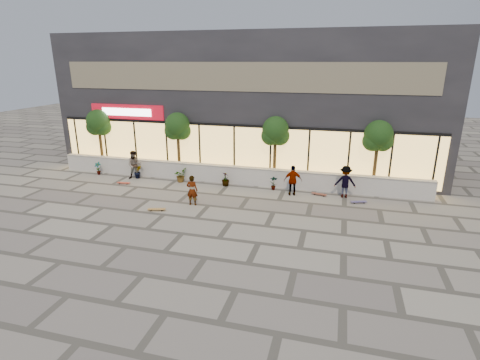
% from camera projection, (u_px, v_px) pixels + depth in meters
% --- Properties ---
extents(ground, '(80.00, 80.00, 0.00)m').
position_uv_depth(ground, '(182.00, 234.00, 15.59)').
color(ground, '#9C9887').
rests_on(ground, ground).
extents(planter_wall, '(22.00, 0.42, 1.04)m').
position_uv_depth(planter_wall, '(230.00, 174.00, 21.86)').
color(planter_wall, silver).
rests_on(planter_wall, ground).
extents(retail_building, '(24.00, 9.17, 8.50)m').
position_uv_depth(retail_building, '(252.00, 100.00, 25.77)').
color(retail_building, '#242429').
rests_on(retail_building, ground).
extents(shrub_a, '(0.43, 0.29, 0.81)m').
position_uv_depth(shrub_a, '(98.00, 168.00, 23.52)').
color(shrub_a, '#113813').
rests_on(shrub_a, ground).
extents(shrub_b, '(0.57, 0.57, 0.81)m').
position_uv_depth(shrub_b, '(138.00, 172.00, 22.82)').
color(shrub_b, '#113813').
rests_on(shrub_b, ground).
extents(shrub_c, '(0.68, 0.77, 0.81)m').
position_uv_depth(shrub_c, '(180.00, 175.00, 22.12)').
color(shrub_c, '#113813').
rests_on(shrub_c, ground).
extents(shrub_d, '(0.64, 0.64, 0.81)m').
position_uv_depth(shrub_d, '(225.00, 179.00, 21.42)').
color(shrub_d, '#113813').
rests_on(shrub_d, ground).
extents(shrub_e, '(0.46, 0.35, 0.81)m').
position_uv_depth(shrub_e, '(274.00, 183.00, 20.72)').
color(shrub_e, '#113813').
rests_on(shrub_e, ground).
extents(tree_west, '(1.60, 1.50, 3.92)m').
position_uv_depth(tree_west, '(99.00, 124.00, 24.00)').
color(tree_west, '#403117').
rests_on(tree_west, ground).
extents(tree_midwest, '(1.60, 1.50, 3.92)m').
position_uv_depth(tree_midwest, '(178.00, 128.00, 22.63)').
color(tree_midwest, '#403117').
rests_on(tree_midwest, ground).
extents(tree_mideast, '(1.60, 1.50, 3.92)m').
position_uv_depth(tree_mideast, '(275.00, 133.00, 21.13)').
color(tree_mideast, '#403117').
rests_on(tree_mideast, ground).
extents(tree_east, '(1.60, 1.50, 3.92)m').
position_uv_depth(tree_east, '(378.00, 138.00, 19.76)').
color(tree_east, '#403117').
rests_on(tree_east, ground).
extents(skater_center, '(0.58, 0.40, 1.53)m').
position_uv_depth(skater_center, '(192.00, 190.00, 18.47)').
color(skater_center, white).
rests_on(skater_center, ground).
extents(skater_left, '(1.03, 0.93, 1.73)m').
position_uv_depth(skater_left, '(135.00, 165.00, 22.55)').
color(skater_left, tan).
rests_on(skater_left, ground).
extents(skater_right_near, '(1.03, 0.62, 1.64)m').
position_uv_depth(skater_right_near, '(293.00, 181.00, 19.78)').
color(skater_right_near, white).
rests_on(skater_right_near, ground).
extents(skater_right_far, '(1.14, 0.71, 1.70)m').
position_uv_depth(skater_right_far, '(345.00, 182.00, 19.50)').
color(skater_right_far, maroon).
rests_on(skater_right_far, ground).
extents(skateboard_center, '(0.88, 0.45, 0.10)m').
position_uv_depth(skateboard_center, '(157.00, 209.00, 17.93)').
color(skateboard_center, olive).
rests_on(skateboard_center, ground).
extents(skateboard_left, '(0.78, 0.29, 0.09)m').
position_uv_depth(skateboard_left, '(124.00, 183.00, 21.80)').
color(skateboard_left, red).
rests_on(skateboard_left, ground).
extents(skateboard_right_near, '(0.83, 0.38, 0.10)m').
position_uv_depth(skateboard_right_near, '(319.00, 194.00, 19.96)').
color(skateboard_right_near, brown).
rests_on(skateboard_right_near, ground).
extents(skateboard_right_far, '(0.84, 0.46, 0.10)m').
position_uv_depth(skateboard_right_far, '(359.00, 202.00, 18.88)').
color(skateboard_right_far, '#49427A').
rests_on(skateboard_right_far, ground).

